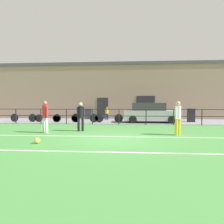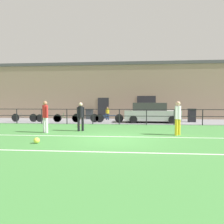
# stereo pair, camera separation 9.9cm
# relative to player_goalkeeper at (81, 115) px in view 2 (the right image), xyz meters

# --- Properties ---
(ground) EXTENTS (60.00, 44.00, 0.04)m
(ground) POSITION_rel_player_goalkeeper_xyz_m (2.04, -2.36, -0.96)
(ground) COLOR #478C42
(field_line_touchline) EXTENTS (36.00, 0.11, 0.00)m
(field_line_touchline) POSITION_rel_player_goalkeeper_xyz_m (2.04, -1.72, -0.93)
(field_line_touchline) COLOR white
(field_line_touchline) RESTS_ON ground
(field_line_hash) EXTENTS (36.00, 0.11, 0.00)m
(field_line_hash) POSITION_rel_player_goalkeeper_xyz_m (2.04, -4.78, -0.93)
(field_line_hash) COLOR white
(field_line_hash) RESTS_ON ground
(pavement_strip) EXTENTS (48.00, 5.00, 0.02)m
(pavement_strip) POSITION_rel_player_goalkeeper_xyz_m (2.04, 6.14, -0.93)
(pavement_strip) COLOR gray
(pavement_strip) RESTS_ON ground
(perimeter_fence) EXTENTS (36.07, 0.07, 1.15)m
(perimeter_fence) POSITION_rel_player_goalkeeper_xyz_m (2.04, 3.64, -0.19)
(perimeter_fence) COLOR black
(perimeter_fence) RESTS_ON ground
(clubhouse_facade) EXTENTS (28.00, 2.56, 5.63)m
(clubhouse_facade) POSITION_rel_player_goalkeeper_xyz_m (2.04, 9.84, 1.89)
(clubhouse_facade) COLOR gray
(clubhouse_facade) RESTS_ON ground
(player_goalkeeper) EXTENTS (0.39, 0.30, 1.65)m
(player_goalkeeper) POSITION_rel_player_goalkeeper_xyz_m (0.00, 0.00, 0.00)
(player_goalkeeper) COLOR black
(player_goalkeeper) RESTS_ON ground
(player_striker) EXTENTS (0.39, 0.34, 1.73)m
(player_striker) POSITION_rel_player_goalkeeper_xyz_m (-1.77, -0.77, 0.04)
(player_striker) COLOR white
(player_striker) RESTS_ON ground
(player_winger) EXTENTS (0.35, 0.37, 1.71)m
(player_winger) POSITION_rel_player_goalkeeper_xyz_m (5.22, -1.01, 0.04)
(player_winger) COLOR gold
(player_winger) RESTS_ON ground
(soccer_ball_match) EXTENTS (0.21, 0.21, 0.21)m
(soccer_ball_match) POSITION_rel_player_goalkeeper_xyz_m (-0.59, 1.85, -0.83)
(soccer_ball_match) COLOR orange
(soccer_ball_match) RESTS_ON ground
(soccer_ball_spare) EXTENTS (0.24, 0.24, 0.24)m
(soccer_ball_spare) POSITION_rel_player_goalkeeper_xyz_m (-0.94, -3.58, -0.82)
(soccer_ball_spare) COLOR #E5E04C
(soccer_ball_spare) RESTS_ON ground
(spectator_child) EXTENTS (0.33, 0.21, 1.22)m
(spectator_child) POSITION_rel_player_goalkeeper_xyz_m (0.77, 7.24, -0.23)
(spectator_child) COLOR #232D4C
(spectator_child) RESTS_ON pavement_strip
(parked_car_red) EXTENTS (4.36, 1.92, 1.59)m
(parked_car_red) POSITION_rel_player_goalkeeper_xyz_m (4.52, 5.24, -0.16)
(parked_car_red) COLOR #B7B7BC
(parked_car_red) RESTS_ON pavement_strip
(bicycle_parked_0) EXTENTS (2.12, 0.04, 0.73)m
(bicycle_parked_0) POSITION_rel_player_goalkeeper_xyz_m (-3.93, 4.84, -0.59)
(bicycle_parked_0) COLOR black
(bicycle_parked_0) RESTS_ON pavement_strip
(bicycle_parked_1) EXTENTS (2.18, 0.04, 0.78)m
(bicycle_parked_1) POSITION_rel_player_goalkeeper_xyz_m (-0.80, 4.84, -0.56)
(bicycle_parked_1) COLOR black
(bicycle_parked_1) RESTS_ON pavement_strip
(bicycle_parked_2) EXTENTS (2.18, 0.04, 0.75)m
(bicycle_parked_2) POSITION_rel_player_goalkeeper_xyz_m (-2.36, 4.84, -0.58)
(bicycle_parked_2) COLOR black
(bicycle_parked_2) RESTS_ON pavement_strip
(bicycle_parked_3) EXTENTS (2.26, 0.04, 0.78)m
(bicycle_parked_3) POSITION_rel_player_goalkeeper_xyz_m (1.17, 4.84, -0.56)
(bicycle_parked_3) COLOR black
(bicycle_parked_3) RESTS_ON pavement_strip
(bicycle_parked_4) EXTENTS (2.24, 0.04, 0.76)m
(bicycle_parked_4) POSITION_rel_player_goalkeeper_xyz_m (-6.00, 4.84, -0.57)
(bicycle_parked_4) COLOR black
(bicycle_parked_4) RESTS_ON pavement_strip
(trash_bin_0) EXTENTS (0.58, 0.49, 1.11)m
(trash_bin_0) POSITION_rel_player_goalkeeper_xyz_m (7.94, 5.82, -0.36)
(trash_bin_0) COLOR black
(trash_bin_0) RESTS_ON pavement_strip
(trash_bin_1) EXTENTS (0.66, 0.56, 0.94)m
(trash_bin_1) POSITION_rel_player_goalkeeper_xyz_m (-1.11, 8.07, -0.44)
(trash_bin_1) COLOR #33383D
(trash_bin_1) RESTS_ON pavement_strip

